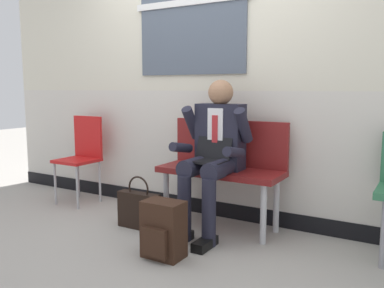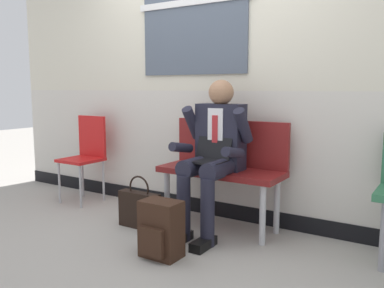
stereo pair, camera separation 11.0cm
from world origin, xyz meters
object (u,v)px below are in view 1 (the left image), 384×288
at_px(bench_with_person, 224,163).
at_px(handbag, 139,209).
at_px(person_seated, 213,151).
at_px(folding_chair, 82,151).
at_px(backpack, 163,230).

height_order(bench_with_person, handbag, bench_with_person).
bearing_deg(person_seated, handbag, -158.48).
relative_size(bench_with_person, folding_chair, 1.18).
distance_m(person_seated, handbag, 0.83).
height_order(bench_with_person, person_seated, person_seated).
distance_m(bench_with_person, handbag, 0.84).
relative_size(backpack, folding_chair, 0.45).
height_order(backpack, handbag, handbag).
relative_size(handbag, folding_chair, 0.51).
bearing_deg(folding_chair, handbag, -19.91).
relative_size(backpack, handbag, 0.89).
height_order(handbag, folding_chair, folding_chair).
height_order(backpack, folding_chair, folding_chair).
bearing_deg(bench_with_person, handbag, -143.99).
xyz_separation_m(person_seated, handbag, (-0.60, -0.24, -0.52)).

